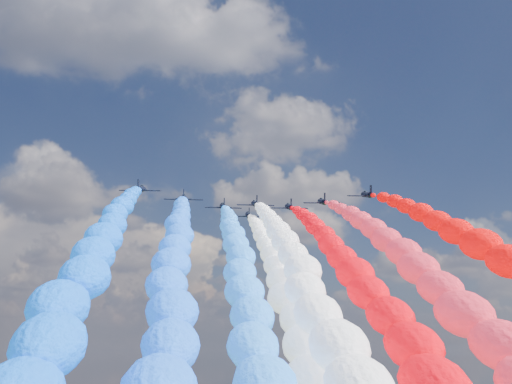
{
  "coord_description": "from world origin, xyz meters",
  "views": [
    {
      "loc": [
        -15.57,
        -154.93,
        56.32
      ],
      "look_at": [
        0.0,
        4.0,
        95.42
      ],
      "focal_mm": 45.44,
      "sensor_mm": 36.0,
      "label": 1
    }
  ],
  "objects": [
    {
      "name": "jet_6",
      "position": [
        17.21,
        4.68,
        93.42
      ],
      "size": [
        10.48,
        13.81,
        6.04
      ],
      "primitive_type": null,
      "rotation": [
        0.26,
        0.0,
        -0.07
      ],
      "color": "black"
    },
    {
      "name": "jet_3",
      "position": [
        0.26,
        8.92,
        93.42
      ],
      "size": [
        9.63,
        13.2,
        6.04
      ],
      "primitive_type": null,
      "rotation": [
        0.26,
        0.0,
        -0.0
      ],
      "color": "black"
    },
    {
      "name": "jet_4",
      "position": [
        -0.28,
        23.59,
        93.42
      ],
      "size": [
        10.1,
        13.53,
        6.04
      ],
      "primitive_type": null,
      "rotation": [
        0.26,
        0.0,
        -0.04
      ],
      "color": "black"
    },
    {
      "name": "jet_7",
      "position": [
        26.62,
        -4.0,
        93.42
      ],
      "size": [
        10.5,
        13.81,
        6.04
      ],
      "primitive_type": null,
      "rotation": [
        0.26,
        0.0,
        -0.07
      ],
      "color": "black"
    },
    {
      "name": "jet_5",
      "position": [
        9.63,
        11.69,
        93.42
      ],
      "size": [
        10.04,
        13.49,
        6.04
      ],
      "primitive_type": null,
      "rotation": [
        0.26,
        0.0,
        -0.03
      ],
      "color": "black"
    },
    {
      "name": "trail_2",
      "position": [
        -7.93,
        -43.5,
        70.43
      ],
      "size": [
        6.75,
        108.9,
        49.95
      ],
      "primitive_type": null,
      "color": "#267CFA"
    },
    {
      "name": "trail_4",
      "position": [
        -0.28,
        -32.76,
        70.43
      ],
      "size": [
        6.75,
        108.9,
        49.95
      ],
      "primitive_type": null,
      "color": "white"
    },
    {
      "name": "trail_7",
      "position": [
        26.62,
        -60.35,
        70.43
      ],
      "size": [
        6.75,
        108.9,
        49.95
      ],
      "primitive_type": null,
      "color": "#E70505"
    },
    {
      "name": "trail_5",
      "position": [
        9.63,
        -44.66,
        70.43
      ],
      "size": [
        6.75,
        108.9,
        49.95
      ],
      "primitive_type": null,
      "color": "red"
    },
    {
      "name": "trail_1",
      "position": [
        -18.25,
        -52.15,
        70.43
      ],
      "size": [
        6.75,
        108.9,
        49.95
      ],
      "primitive_type": null,
      "color": "blue"
    },
    {
      "name": "jet_2",
      "position": [
        -7.93,
        12.85,
        93.42
      ],
      "size": [
        9.79,
        13.31,
        6.04
      ],
      "primitive_type": null,
      "rotation": [
        0.26,
        0.0,
        0.01
      ],
      "color": "black"
    },
    {
      "name": "trail_0",
      "position": [
        -28.29,
        -60.51,
        70.43
      ],
      "size": [
        6.75,
        108.9,
        49.95
      ],
      "primitive_type": null,
      "color": "#0B5CF8"
    },
    {
      "name": "trail_6",
      "position": [
        17.21,
        -51.67,
        70.43
      ],
      "size": [
        6.75,
        108.9,
        49.95
      ],
      "primitive_type": null,
      "color": "red"
    },
    {
      "name": "trail_3",
      "position": [
        0.26,
        -47.43,
        70.43
      ],
      "size": [
        6.75,
        108.9,
        49.95
      ],
      "primitive_type": null,
      "color": "white"
    },
    {
      "name": "jet_1",
      "position": [
        -18.25,
        4.2,
        93.42
      ],
      "size": [
        9.75,
        13.28,
        6.04
      ],
      "primitive_type": null,
      "rotation": [
        0.26,
        0.0,
        0.01
      ],
      "color": "black"
    },
    {
      "name": "jet_0",
      "position": [
        -28.29,
        -4.16,
        93.42
      ],
      "size": [
        10.19,
        13.6,
        6.04
      ],
      "primitive_type": null,
      "rotation": [
        0.26,
        0.0,
        -0.04
      ],
      "color": "black"
    }
  ]
}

